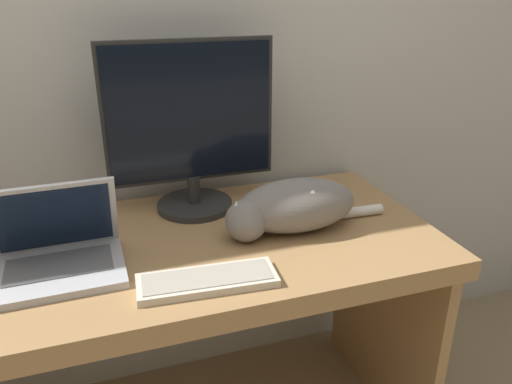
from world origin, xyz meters
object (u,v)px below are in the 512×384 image
object	(u,v)px
monitor	(191,129)
cat	(291,206)
laptop	(58,254)
external_keyboard	(207,280)

from	to	relation	value
monitor	cat	xyz separation A→B (m)	(0.23, -0.25, -0.18)
laptop	cat	world-z (taller)	laptop
monitor	laptop	xyz separation A→B (m)	(-0.40, -0.27, -0.21)
monitor	external_keyboard	bearing A→B (deg)	-98.09
monitor	external_keyboard	xyz separation A→B (m)	(-0.06, -0.44, -0.25)
laptop	cat	xyz separation A→B (m)	(0.63, 0.02, 0.03)
laptop	external_keyboard	world-z (taller)	laptop
laptop	cat	size ratio (longest dim) A/B	0.62
monitor	cat	distance (m)	0.38
monitor	cat	world-z (taller)	monitor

